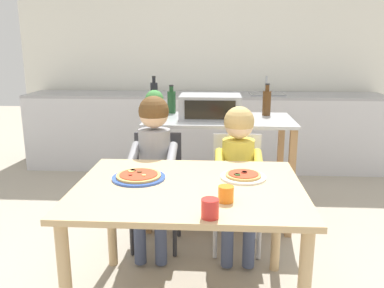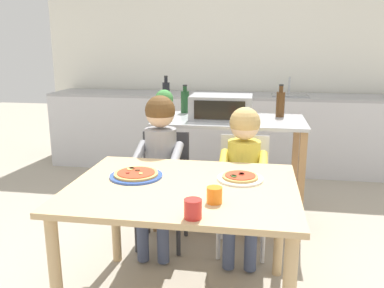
{
  "view_description": "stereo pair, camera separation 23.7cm",
  "coord_description": "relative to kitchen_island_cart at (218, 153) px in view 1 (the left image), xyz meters",
  "views": [
    {
      "loc": [
        0.14,
        -2.0,
        1.45
      ],
      "look_at": [
        0.0,
        0.3,
        0.87
      ],
      "focal_mm": 37.55,
      "sensor_mm": 36.0,
      "label": 1
    },
    {
      "loc": [
        0.37,
        -1.97,
        1.45
      ],
      "look_at": [
        0.0,
        0.3,
        0.87
      ],
      "focal_mm": 37.55,
      "sensor_mm": 36.0,
      "label": 2
    }
  ],
  "objects": [
    {
      "name": "dining_table",
      "position": [
        -0.16,
        -1.16,
        0.04
      ],
      "size": [
        1.2,
        0.93,
        0.72
      ],
      "color": "tan",
      "rests_on": "ground"
    },
    {
      "name": "drinking_cup_red",
      "position": [
        -0.04,
        -1.56,
        0.18
      ],
      "size": [
        0.08,
        0.08,
        0.09
      ],
      "primitive_type": "cylinder",
      "color": "red",
      "rests_on": "dining_table"
    },
    {
      "name": "pizza_plate_white",
      "position": [
        0.13,
        -1.02,
        0.15
      ],
      "size": [
        0.25,
        0.25,
        0.03
      ],
      "color": "white",
      "rests_on": "dining_table"
    },
    {
      "name": "back_wall_tiled",
      "position": [
        -0.16,
        1.94,
        0.76
      ],
      "size": [
        4.61,
        0.12,
        2.7
      ],
      "color": "white",
      "rests_on": "ground"
    },
    {
      "name": "dining_chair_right",
      "position": [
        0.13,
        -0.42,
        -0.11
      ],
      "size": [
        0.36,
        0.36,
        0.81
      ],
      "color": "silver",
      "rests_on": "ground"
    },
    {
      "name": "kitchen_counter",
      "position": [
        -0.16,
        1.53,
        -0.15
      ],
      "size": [
        4.15,
        0.6,
        1.08
      ],
      "color": "silver",
      "rests_on": "ground"
    },
    {
      "name": "kitchen_island_cart",
      "position": [
        0.0,
        0.0,
        0.0
      ],
      "size": [
        1.17,
        0.62,
        0.87
      ],
      "color": "#B7BABF",
      "rests_on": "ground"
    },
    {
      "name": "dining_chair_left",
      "position": [
        -0.45,
        -0.42,
        -0.11
      ],
      "size": [
        0.36,
        0.36,
        0.81
      ],
      "color": "#333338",
      "rests_on": "ground"
    },
    {
      "name": "bottle_clear_vinegar",
      "position": [
        -0.52,
        0.02,
        0.43
      ],
      "size": [
        0.06,
        0.06,
        0.33
      ],
      "color": "black",
      "rests_on": "kitchen_island_cart"
    },
    {
      "name": "bottle_slim_sauce",
      "position": [
        -0.4,
        0.23,
        0.38
      ],
      "size": [
        0.07,
        0.07,
        0.24
      ],
      "color": "#1E4723",
      "rests_on": "kitchen_island_cart"
    },
    {
      "name": "drinking_cup_orange",
      "position": [
        0.03,
        -1.37,
        0.17
      ],
      "size": [
        0.07,
        0.07,
        0.08
      ],
      "primitive_type": "cylinder",
      "color": "orange",
      "rests_on": "dining_table"
    },
    {
      "name": "child_in_yellow_shirt",
      "position": [
        0.13,
        -0.54,
        0.09
      ],
      "size": [
        0.32,
        0.42,
        1.02
      ],
      "color": "#424C6B",
      "rests_on": "ground"
    },
    {
      "name": "ground_plane",
      "position": [
        -0.16,
        0.06,
        -0.59
      ],
      "size": [
        12.15,
        12.15,
        0.0
      ],
      "primitive_type": "plane",
      "color": "#A89E8C"
    },
    {
      "name": "child_in_grey_shirt",
      "position": [
        -0.45,
        -0.54,
        0.12
      ],
      "size": [
        0.32,
        0.42,
        1.09
      ],
      "color": "#424C6B",
      "rests_on": "ground"
    },
    {
      "name": "pizza_plate_blue_rimmed",
      "position": [
        -0.45,
        -1.07,
        0.15
      ],
      "size": [
        0.3,
        0.3,
        0.03
      ],
      "color": "#3356B7",
      "rests_on": "dining_table"
    },
    {
      "name": "bottle_squat_spirits",
      "position": [
        0.39,
        0.17,
        0.39
      ],
      "size": [
        0.07,
        0.07,
        0.26
      ],
      "color": "#4C2D14",
      "rests_on": "kitchen_island_cart"
    },
    {
      "name": "toaster_oven",
      "position": [
        -0.07,
        -0.01,
        0.38
      ],
      "size": [
        0.48,
        0.33,
        0.19
      ],
      "color": "#999BA0",
      "rests_on": "kitchen_island_cart"
    },
    {
      "name": "potted_herb_plant",
      "position": [
        -0.48,
        -0.2,
        0.41
      ],
      "size": [
        0.14,
        0.14,
        0.24
      ],
      "color": "beige",
      "rests_on": "kitchen_island_cart"
    }
  ]
}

